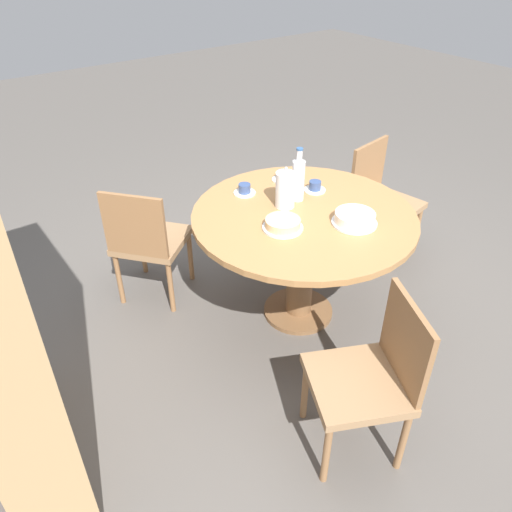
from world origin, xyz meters
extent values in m
plane|color=#56514C|center=(0.00, 0.00, 0.00)|extent=(14.00, 14.00, 0.00)
cylinder|color=brown|center=(0.00, 0.00, 0.01)|extent=(0.45, 0.45, 0.03)
cylinder|color=brown|center=(0.00, 0.00, 0.37)|extent=(0.16, 0.16, 0.68)
cylinder|color=#9E7042|center=(0.00, 0.00, 0.73)|extent=(1.29, 1.29, 0.04)
cylinder|color=olive|center=(-0.04, -0.82, 0.19)|extent=(0.03, 0.03, 0.39)
cylinder|color=olive|center=(0.02, -1.17, 0.19)|extent=(0.03, 0.03, 0.39)
cylinder|color=olive|center=(0.31, -0.76, 0.19)|extent=(0.03, 0.03, 0.39)
cylinder|color=olive|center=(0.37, -1.11, 0.19)|extent=(0.03, 0.03, 0.39)
cube|color=#93704C|center=(0.16, -0.97, 0.41)|extent=(0.48, 0.48, 0.04)
cube|color=olive|center=(0.36, -0.93, 0.63)|extent=(0.09, 0.40, 0.40)
cylinder|color=olive|center=(0.73, 0.37, 0.19)|extent=(0.03, 0.03, 0.39)
cylinder|color=olive|center=(1.01, 0.60, 0.19)|extent=(0.03, 0.03, 0.39)
cylinder|color=olive|center=(0.50, 0.65, 0.19)|extent=(0.03, 0.03, 0.39)
cylinder|color=olive|center=(0.78, 0.88, 0.19)|extent=(0.03, 0.03, 0.39)
cube|color=#93704C|center=(0.75, 0.63, 0.41)|extent=(0.59, 0.59, 0.04)
cube|color=olive|center=(0.63, 0.78, 0.63)|extent=(0.32, 0.27, 0.40)
cylinder|color=olive|center=(-0.64, 0.51, 0.19)|extent=(0.03, 0.03, 0.39)
cylinder|color=olive|center=(-0.97, 0.67, 0.19)|extent=(0.03, 0.03, 0.39)
cylinder|color=olive|center=(-0.80, 0.19, 0.19)|extent=(0.03, 0.03, 0.39)
cylinder|color=olive|center=(-1.12, 0.34, 0.19)|extent=(0.03, 0.03, 0.39)
cube|color=#93704C|center=(-0.88, 0.43, 0.41)|extent=(0.56, 0.56, 0.04)
cube|color=olive|center=(-0.97, 0.25, 0.63)|extent=(0.37, 0.20, 0.40)
cube|color=tan|center=(-0.57, 1.71, 0.96)|extent=(0.04, 0.28, 1.91)
cube|color=tan|center=(-0.05, 1.58, 0.96)|extent=(1.07, 0.02, 1.91)
cube|color=tan|center=(-0.05, 1.71, 0.02)|extent=(1.00, 0.27, 0.04)
cube|color=teal|center=(0.26, 1.70, 0.28)|extent=(0.37, 0.21, 0.49)
cube|color=#B72D28|center=(-0.37, 1.70, 0.25)|extent=(0.37, 0.21, 0.42)
cylinder|color=silver|center=(0.13, 0.03, 0.85)|extent=(0.11, 0.11, 0.21)
cone|color=silver|center=(0.13, 0.03, 0.97)|extent=(0.10, 0.10, 0.02)
sphere|color=silver|center=(0.13, 0.03, 0.98)|extent=(0.02, 0.02, 0.02)
cylinder|color=silver|center=(0.15, -0.08, 0.87)|extent=(0.07, 0.07, 0.24)
cylinder|color=silver|center=(0.15, -0.08, 1.02)|extent=(0.03, 0.03, 0.07)
cylinder|color=#2D5184|center=(0.15, -0.08, 1.06)|extent=(0.04, 0.04, 0.01)
cylinder|color=silver|center=(-0.25, -0.15, 0.75)|extent=(0.25, 0.25, 0.01)
cylinder|color=silver|center=(-0.25, -0.15, 0.78)|extent=(0.22, 0.22, 0.05)
cylinder|color=silver|center=(-0.06, 0.20, 0.75)|extent=(0.22, 0.22, 0.01)
cylinder|color=#DBB784|center=(-0.06, 0.20, 0.78)|extent=(0.19, 0.19, 0.05)
cylinder|color=silver|center=(0.18, -0.24, 0.75)|extent=(0.13, 0.13, 0.01)
cylinder|color=#334775|center=(0.18, -0.24, 0.78)|extent=(0.07, 0.07, 0.05)
cylinder|color=silver|center=(0.40, 0.13, 0.75)|extent=(0.13, 0.13, 0.01)
cylinder|color=#334775|center=(0.40, 0.13, 0.78)|extent=(0.07, 0.07, 0.05)
cylinder|color=silver|center=(0.41, -0.17, 0.75)|extent=(0.13, 0.13, 0.01)
cylinder|color=#334775|center=(0.41, -0.17, 0.78)|extent=(0.07, 0.07, 0.05)
camera|label=1|loc=(-1.84, 1.70, 2.16)|focal=35.00mm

